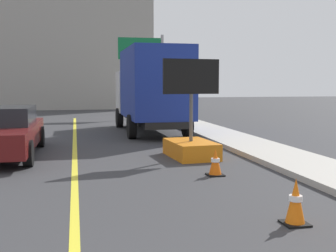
% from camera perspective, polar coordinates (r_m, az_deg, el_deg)
% --- Properties ---
extents(lane_center_stripe, '(0.14, 36.00, 0.01)m').
position_cam_1_polar(lane_center_stripe, '(7.65, -12.57, -9.71)').
color(lane_center_stripe, yellow).
rests_on(lane_center_stripe, ground).
extents(arrow_board_trailer, '(1.60, 1.88, 2.70)m').
position_cam_1_polar(arrow_board_trailer, '(11.59, 3.14, -1.92)').
color(arrow_board_trailer, orange).
rests_on(arrow_board_trailer, ground).
extents(box_truck, '(2.44, 6.53, 3.40)m').
position_cam_1_polar(box_truck, '(17.37, -2.29, 5.11)').
color(box_truck, black).
rests_on(box_truck, ground).
extents(pickup_car, '(2.04, 5.05, 1.38)m').
position_cam_1_polar(pickup_car, '(12.61, -21.68, -0.70)').
color(pickup_car, '#591414').
rests_on(pickup_car, ground).
extents(highway_guide_sign, '(2.79, 0.18, 5.00)m').
position_cam_1_polar(highway_guide_sign, '(25.81, -2.51, 8.84)').
color(highway_guide_sign, gray).
rests_on(highway_guide_sign, ground).
extents(far_building_block, '(18.39, 6.73, 10.20)m').
position_cam_1_polar(far_building_block, '(37.14, -17.27, 10.23)').
color(far_building_block, gray).
rests_on(far_building_block, ground).
extents(traffic_cone_near_sign, '(0.36, 0.36, 0.68)m').
position_cam_1_polar(traffic_cone_near_sign, '(6.39, 16.94, -9.83)').
color(traffic_cone_near_sign, black).
rests_on(traffic_cone_near_sign, ground).
extents(traffic_cone_mid_lane, '(0.36, 0.36, 0.60)m').
position_cam_1_polar(traffic_cone_mid_lane, '(9.37, 6.45, -4.92)').
color(traffic_cone_mid_lane, black).
rests_on(traffic_cone_mid_lane, ground).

